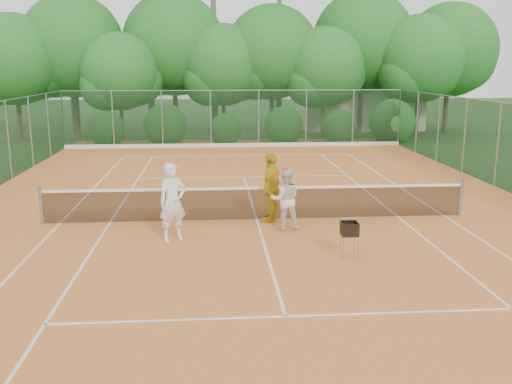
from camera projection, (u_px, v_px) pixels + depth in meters
ground at (257, 221)px, 16.19m from camera, size 120.00×120.00×0.00m
clay_court at (257, 220)px, 16.19m from camera, size 18.00×36.00×0.02m
club_building at (358, 106)px, 39.90m from camera, size 8.00×5.00×3.00m
tennis_net at (257, 202)px, 16.07m from camera, size 11.97×0.10×1.10m
player_white at (173, 202)px, 14.10m from camera, size 0.85×0.74×1.96m
player_center_grp at (285, 199)px, 15.08m from camera, size 0.82×0.64×1.68m
player_yellow at (271, 187)px, 15.89m from camera, size 0.91×1.24×1.96m
ball_hopper at (349, 229)px, 12.91m from camera, size 0.36×0.36×0.83m
stray_ball_a at (210, 159)px, 26.55m from camera, size 0.07×0.07×0.07m
stray_ball_b at (298, 158)px, 26.67m from camera, size 0.07×0.07×0.07m
stray_ball_c at (344, 153)px, 28.32m from camera, size 0.07×0.07×0.07m
court_markings at (257, 220)px, 16.18m from camera, size 11.03×23.83×0.01m
fence_back at (235, 119)px, 30.46m from camera, size 18.07×0.07×3.00m
tropical_treeline at (254, 52)px, 34.86m from camera, size 32.10×8.49×15.03m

